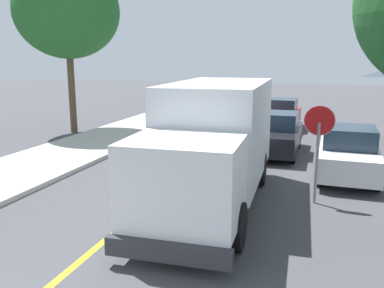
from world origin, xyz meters
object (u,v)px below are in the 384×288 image
object	(u,v)px
street_tree_down_block	(67,11)
parked_van_across	(348,153)
parked_car_near	(276,134)
stop_sign	(319,135)
parked_car_mid	(280,115)
box_truck	(214,139)

from	to	relation	value
street_tree_down_block	parked_van_across	bearing A→B (deg)	-17.83
parked_car_near	street_tree_down_block	size ratio (longest dim) A/B	0.52
parked_van_across	stop_sign	world-z (taller)	stop_sign
parked_car_mid	street_tree_down_block	world-z (taller)	street_tree_down_block
parked_car_near	parked_van_across	xyz separation A→B (m)	(2.62, -2.62, 0.00)
parked_car_near	stop_sign	size ratio (longest dim) A/B	1.67
stop_sign	box_truck	bearing A→B (deg)	-162.43
street_tree_down_block	stop_sign	bearing A→B (deg)	-30.44
box_truck	parked_van_across	world-z (taller)	box_truck
parked_car_near	parked_car_mid	distance (m)	5.80
box_truck	parked_car_near	distance (m)	6.56
box_truck	stop_sign	distance (m)	2.75
box_truck	stop_sign	world-z (taller)	box_truck
stop_sign	street_tree_down_block	distance (m)	14.87
parked_van_across	street_tree_down_block	distance (m)	14.90
parked_van_across	parked_car_mid	bearing A→B (deg)	109.77
box_truck	parked_car_mid	distance (m)	12.25
parked_van_across	stop_sign	distance (m)	3.29
parked_van_across	street_tree_down_block	bearing A→B (deg)	162.17
stop_sign	parked_car_near	bearing A→B (deg)	106.52
box_truck	street_tree_down_block	distance (m)	13.31
box_truck	parked_car_mid	xyz separation A→B (m)	(0.56, 12.20, -0.97)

